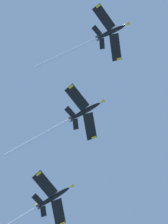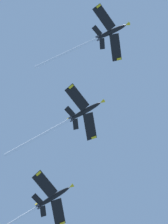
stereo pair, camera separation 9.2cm
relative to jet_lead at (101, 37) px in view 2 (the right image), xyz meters
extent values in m
ellipsoid|color=black|center=(3.69, -1.71, 2.14)|extent=(10.88, 6.18, 6.79)
cone|color=yellow|center=(9.07, -4.20, 5.26)|extent=(2.30, 1.92, 1.81)
ellipsoid|color=black|center=(5.12, -2.37, 3.64)|extent=(3.05, 2.12, 2.10)
cube|color=black|center=(5.31, 3.38, 1.67)|extent=(4.91, 9.46, 1.85)
cube|color=yellow|center=(6.74, 7.24, 1.64)|extent=(1.75, 1.00, 0.94)
cube|color=black|center=(0.86, -6.24, 1.67)|extent=(8.20, 9.07, 1.85)
cube|color=yellow|center=(-1.16, -9.82, 1.64)|extent=(1.72, 1.58, 0.94)
cube|color=black|center=(0.63, 2.22, -0.19)|extent=(2.08, 3.77, 0.98)
cube|color=black|center=(-1.29, -1.92, -0.19)|extent=(3.67, 3.77, 0.98)
cube|color=yellow|center=(-0.76, 0.35, 1.14)|extent=(3.19, 1.60, 3.60)
cylinder|color=#38383D|center=(-0.74, 0.84, -0.66)|extent=(1.48, 1.25, 1.17)
cylinder|color=#38383D|center=(-1.12, 0.02, -0.66)|extent=(1.48, 1.25, 1.17)
cylinder|color=white|center=(-10.68, 4.95, -6.32)|extent=(19.87, 9.78, 11.85)
ellipsoid|color=black|center=(-3.92, 23.70, -7.00)|extent=(10.96, 6.45, 6.41)
cone|color=yellow|center=(1.51, 21.05, -4.11)|extent=(2.29, 1.94, 1.77)
ellipsoid|color=black|center=(-2.46, 22.98, -5.55)|extent=(3.06, 2.18, 2.02)
cube|color=black|center=(-2.21, 28.76, -7.43)|extent=(5.14, 9.50, 1.73)
cube|color=yellow|center=(-0.70, 32.59, -7.45)|extent=(1.78, 1.03, 0.89)
cube|color=black|center=(-6.86, 19.24, -7.43)|extent=(8.34, 9.04, 1.73)
cube|color=yellow|center=(-8.95, 15.70, -7.45)|extent=(1.73, 1.61, 0.89)
cube|color=black|center=(-6.98, 27.73, -9.16)|extent=(2.18, 3.80, 0.92)
cube|color=black|center=(-8.98, 23.63, -9.16)|extent=(3.72, 3.76, 0.92)
cube|color=yellow|center=(-8.36, 25.87, -7.81)|extent=(3.11, 1.64, 3.56)
cylinder|color=#38383D|center=(-8.39, 26.38, -9.59)|extent=(1.47, 1.27, 1.15)
cylinder|color=#38383D|center=(-8.78, 25.58, -9.59)|extent=(1.47, 1.27, 1.15)
cylinder|color=white|center=(-18.41, 30.78, -14.82)|extent=(20.09, 10.45, 11.13)
ellipsoid|color=black|center=(-12.94, 49.96, -17.27)|extent=(10.96, 6.31, 6.52)
cone|color=yellow|center=(-7.51, 47.39, -14.31)|extent=(2.29, 1.93, 1.78)
ellipsoid|color=black|center=(-11.48, 49.27, -15.80)|extent=(3.06, 2.15, 2.04)
cube|color=black|center=(-11.29, 55.04, -17.71)|extent=(5.02, 9.48, 1.77)
cube|color=yellow|center=(-9.82, 58.88, -17.74)|extent=(1.77, 1.01, 0.90)
cube|color=black|center=(-15.82, 45.46, -17.71)|extent=(8.27, 9.07, 1.77)
cube|color=yellow|center=(-17.86, 41.89, -17.74)|extent=(1.73, 1.60, 0.90)
cube|color=black|center=(-16.02, 53.94, -19.48)|extent=(2.13, 3.79, 0.94)
cube|color=black|center=(-17.97, 49.82, -19.48)|extent=(3.70, 3.78, 0.94)
cube|color=yellow|center=(-17.40, 52.07, -18.13)|extent=(3.14, 1.61, 3.57)
cylinder|color=#38383D|center=(-17.42, 52.57, -19.92)|extent=(1.47, 1.26, 1.16)
cylinder|color=#38383D|center=(-17.80, 51.76, -19.92)|extent=(1.47, 1.26, 1.16)
camera|label=1|loc=(-5.87, -10.25, -139.02)|focal=66.71mm
camera|label=2|loc=(-5.96, -10.25, -139.02)|focal=66.71mm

